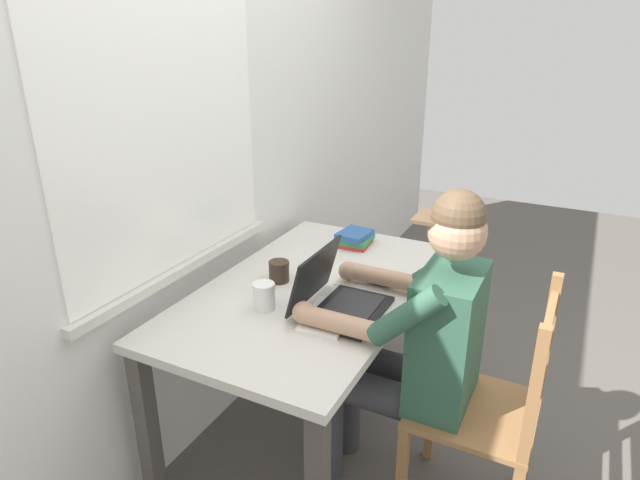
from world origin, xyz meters
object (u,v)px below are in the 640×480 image
(wooden_chair, at_px, (490,412))
(book_stack_main, at_px, (355,238))
(coffee_mug_dark, at_px, (279,271))
(laptop, at_px, (336,297))
(desk, at_px, (312,308))
(computer_mouse, at_px, (381,281))
(coffee_mug_white, at_px, (264,296))
(seated_person, at_px, (417,337))

(wooden_chair, distance_m, book_stack_main, 1.01)
(wooden_chair, distance_m, coffee_mug_dark, 0.95)
(laptop, bearing_deg, desk, 52.28)
(laptop, xyz_separation_m, computer_mouse, (0.27, -0.08, -0.04))
(computer_mouse, bearing_deg, coffee_mug_dark, 111.73)
(desk, distance_m, wooden_chair, 0.78)
(laptop, height_order, coffee_mug_white, laptop)
(seated_person, relative_size, book_stack_main, 6.77)
(coffee_mug_white, height_order, coffee_mug_dark, coffee_mug_white)
(desk, bearing_deg, computer_mouse, -59.66)
(desk, height_order, coffee_mug_dark, coffee_mug_dark)
(computer_mouse, distance_m, book_stack_main, 0.43)
(wooden_chair, distance_m, computer_mouse, 0.63)
(coffee_mug_white, xyz_separation_m, book_stack_main, (0.72, -0.05, -0.02))
(seated_person, distance_m, computer_mouse, 0.33)
(coffee_mug_white, relative_size, coffee_mug_dark, 0.99)
(seated_person, xyz_separation_m, coffee_mug_white, (-0.15, 0.54, 0.10))
(laptop, bearing_deg, coffee_mug_white, 114.37)
(seated_person, relative_size, coffee_mug_dark, 10.38)
(seated_person, height_order, book_stack_main, seated_person)
(book_stack_main, bearing_deg, laptop, -163.12)
(desk, distance_m, book_stack_main, 0.50)
(laptop, xyz_separation_m, coffee_mug_dark, (0.12, 0.31, -0.01))
(laptop, xyz_separation_m, coffee_mug_white, (-0.11, 0.24, -0.00))
(laptop, distance_m, coffee_mug_dark, 0.33)
(coffee_mug_dark, bearing_deg, book_stack_main, -13.98)
(computer_mouse, bearing_deg, book_stack_main, 37.45)
(wooden_chair, distance_m, coffee_mug_white, 0.90)
(desk, distance_m, laptop, 0.26)
(laptop, distance_m, book_stack_main, 0.64)
(coffee_mug_white, bearing_deg, laptop, -65.63)
(wooden_chair, height_order, coffee_mug_white, wooden_chair)
(wooden_chair, bearing_deg, computer_mouse, 65.65)
(desk, bearing_deg, coffee_mug_white, 162.57)
(laptop, relative_size, coffee_mug_white, 2.77)
(wooden_chair, height_order, laptop, laptop)
(seated_person, bearing_deg, coffee_mug_dark, 82.90)
(desk, bearing_deg, coffee_mug_dark, 94.81)
(desk, xyz_separation_m, coffee_mug_dark, (-0.01, 0.14, 0.14))
(book_stack_main, bearing_deg, coffee_mug_white, 175.71)
(coffee_mug_white, xyz_separation_m, coffee_mug_dark, (0.22, 0.07, -0.01))
(seated_person, height_order, computer_mouse, seated_person)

